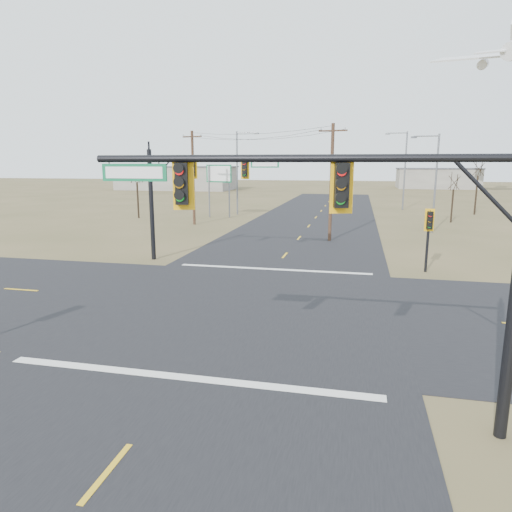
{
  "coord_description": "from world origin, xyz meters",
  "views": [
    {
      "loc": [
        4.99,
        -19.7,
        6.49
      ],
      "look_at": [
        0.35,
        1.0,
        2.17
      ],
      "focal_mm": 32.0,
      "sensor_mm": 36.0,
      "label": 1
    }
  ],
  "objects_px": {
    "pedestal_signal_ne": "(429,225)",
    "highway_sign": "(219,180)",
    "streetlight_a": "(434,178)",
    "bare_tree_c": "(454,181)",
    "utility_pole_far": "(193,177)",
    "bare_tree_a": "(137,174)",
    "utility_pole_near": "(331,181)",
    "mast_arm_far": "(191,181)",
    "bare_tree_b": "(187,175)",
    "mast_arm_near": "(354,217)",
    "bare_tree_d": "(479,167)",
    "streetlight_b": "(403,166)",
    "streetlight_c": "(239,168)"
  },
  "relations": [
    {
      "from": "pedestal_signal_ne",
      "to": "highway_sign",
      "type": "xyz_separation_m",
      "value": [
        -20.72,
        24.88,
        1.59
      ]
    },
    {
      "from": "mast_arm_far",
      "to": "streetlight_b",
      "type": "bearing_deg",
      "value": 61.9
    },
    {
      "from": "pedestal_signal_ne",
      "to": "streetlight_c",
      "type": "height_order",
      "value": "streetlight_c"
    },
    {
      "from": "mast_arm_far",
      "to": "streetlight_b",
      "type": "height_order",
      "value": "streetlight_b"
    },
    {
      "from": "highway_sign",
      "to": "streetlight_a",
      "type": "xyz_separation_m",
      "value": [
        23.31,
        -7.72,
        0.67
      ]
    },
    {
      "from": "mast_arm_near",
      "to": "streetlight_c",
      "type": "height_order",
      "value": "streetlight_c"
    },
    {
      "from": "streetlight_a",
      "to": "bare_tree_b",
      "type": "xyz_separation_m",
      "value": [
        -31.07,
        17.18,
        -0.28
      ]
    },
    {
      "from": "mast_arm_far",
      "to": "bare_tree_c",
      "type": "height_order",
      "value": "mast_arm_far"
    },
    {
      "from": "streetlight_a",
      "to": "bare_tree_c",
      "type": "distance_m",
      "value": 9.35
    },
    {
      "from": "streetlight_c",
      "to": "bare_tree_b",
      "type": "distance_m",
      "value": 11.08
    },
    {
      "from": "mast_arm_far",
      "to": "bare_tree_a",
      "type": "height_order",
      "value": "mast_arm_far"
    },
    {
      "from": "streetlight_c",
      "to": "bare_tree_c",
      "type": "relative_size",
      "value": 1.78
    },
    {
      "from": "mast_arm_near",
      "to": "streetlight_a",
      "type": "height_order",
      "value": "streetlight_a"
    },
    {
      "from": "bare_tree_c",
      "to": "bare_tree_a",
      "type": "bearing_deg",
      "value": -174.2
    },
    {
      "from": "utility_pole_far",
      "to": "bare_tree_b",
      "type": "relative_size",
      "value": 1.62
    },
    {
      "from": "streetlight_a",
      "to": "streetlight_c",
      "type": "bearing_deg",
      "value": 131.42
    },
    {
      "from": "utility_pole_near",
      "to": "highway_sign",
      "type": "height_order",
      "value": "utility_pole_near"
    },
    {
      "from": "streetlight_b",
      "to": "utility_pole_near",
      "type": "bearing_deg",
      "value": -92.57
    },
    {
      "from": "streetlight_a",
      "to": "bare_tree_c",
      "type": "xyz_separation_m",
      "value": [
        3.45,
        8.68,
        -0.55
      ]
    },
    {
      "from": "streetlight_b",
      "to": "bare_tree_d",
      "type": "relative_size",
      "value": 1.46
    },
    {
      "from": "mast_arm_far",
      "to": "bare_tree_c",
      "type": "xyz_separation_m",
      "value": [
        20.93,
        25.84,
        -0.74
      ]
    },
    {
      "from": "streetlight_c",
      "to": "streetlight_b",
      "type": "bearing_deg",
      "value": 33.01
    },
    {
      "from": "streetlight_b",
      "to": "highway_sign",
      "type": "bearing_deg",
      "value": -133.76
    },
    {
      "from": "highway_sign",
      "to": "bare_tree_a",
      "type": "bearing_deg",
      "value": -152.27
    },
    {
      "from": "utility_pole_near",
      "to": "utility_pole_far",
      "type": "height_order",
      "value": "utility_pole_far"
    },
    {
      "from": "utility_pole_near",
      "to": "utility_pole_far",
      "type": "xyz_separation_m",
      "value": [
        -14.99,
        7.61,
        0.06
      ]
    },
    {
      "from": "utility_pole_far",
      "to": "highway_sign",
      "type": "bearing_deg",
      "value": 84.05
    },
    {
      "from": "highway_sign",
      "to": "streetlight_a",
      "type": "relative_size",
      "value": 0.69
    },
    {
      "from": "mast_arm_far",
      "to": "highway_sign",
      "type": "bearing_deg",
      "value": 97.94
    },
    {
      "from": "mast_arm_far",
      "to": "utility_pole_far",
      "type": "height_order",
      "value": "utility_pole_far"
    },
    {
      "from": "streetlight_c",
      "to": "mast_arm_far",
      "type": "bearing_deg",
      "value": -76.4
    },
    {
      "from": "mast_arm_far",
      "to": "bare_tree_a",
      "type": "xyz_separation_m",
      "value": [
        -15.23,
        22.16,
        -0.03
      ]
    },
    {
      "from": "pedestal_signal_ne",
      "to": "streetlight_c",
      "type": "xyz_separation_m",
      "value": [
        -19.17,
        28.41,
        2.98
      ]
    },
    {
      "from": "bare_tree_b",
      "to": "bare_tree_c",
      "type": "distance_m",
      "value": 35.54
    },
    {
      "from": "bare_tree_c",
      "to": "bare_tree_b",
      "type": "bearing_deg",
      "value": 166.16
    },
    {
      "from": "mast_arm_far",
      "to": "streetlight_a",
      "type": "height_order",
      "value": "streetlight_a"
    },
    {
      "from": "utility_pole_near",
      "to": "mast_arm_near",
      "type": "bearing_deg",
      "value": -85.5
    },
    {
      "from": "streetlight_b",
      "to": "bare_tree_a",
      "type": "bearing_deg",
      "value": -138.26
    },
    {
      "from": "utility_pole_far",
      "to": "bare_tree_c",
      "type": "xyz_separation_m",
      "value": [
        27.48,
        7.86,
        -0.51
      ]
    },
    {
      "from": "mast_arm_near",
      "to": "utility_pole_near",
      "type": "bearing_deg",
      "value": 79.45
    },
    {
      "from": "highway_sign",
      "to": "bare_tree_b",
      "type": "xyz_separation_m",
      "value": [
        -7.75,
        9.45,
        0.39
      ]
    },
    {
      "from": "mast_arm_near",
      "to": "bare_tree_c",
      "type": "relative_size",
      "value": 1.79
    },
    {
      "from": "highway_sign",
      "to": "bare_tree_d",
      "type": "height_order",
      "value": "bare_tree_d"
    },
    {
      "from": "utility_pole_near",
      "to": "bare_tree_c",
      "type": "relative_size",
      "value": 1.66
    },
    {
      "from": "mast_arm_near",
      "to": "pedestal_signal_ne",
      "type": "height_order",
      "value": "mast_arm_near"
    },
    {
      "from": "utility_pole_far",
      "to": "bare_tree_a",
      "type": "bearing_deg",
      "value": 154.26
    },
    {
      "from": "mast_arm_far",
      "to": "bare_tree_b",
      "type": "xyz_separation_m",
      "value": [
        -13.58,
        34.34,
        -0.47
      ]
    },
    {
      "from": "pedestal_signal_ne",
      "to": "bare_tree_d",
      "type": "bearing_deg",
      "value": 68.5
    },
    {
      "from": "bare_tree_a",
      "to": "streetlight_a",
      "type": "bearing_deg",
      "value": -8.7
    },
    {
      "from": "bare_tree_c",
      "to": "streetlight_a",
      "type": "bearing_deg",
      "value": -111.66
    }
  ]
}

